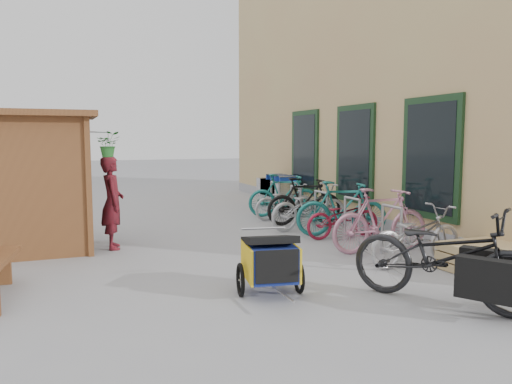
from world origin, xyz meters
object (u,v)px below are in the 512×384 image
object	(u,v)px
shopping_carts	(275,187)
cargo_bike	(446,256)
child_trailer	(270,259)
bike_0	(416,236)
bike_1	(381,220)
kiosk	(25,162)
bike_2	(343,217)
bike_7	(284,195)
person_kiosk	(112,203)
bike_4	(309,207)
bike_6	(285,201)
bike_3	(342,209)
bike_5	(305,201)
pallet_stack	(491,260)

from	to	relation	value
shopping_carts	cargo_bike	world-z (taller)	cargo_bike
child_trailer	cargo_bike	bearing A→B (deg)	-22.84
bike_0	bike_1	world-z (taller)	bike_1
shopping_carts	kiosk	bearing A→B (deg)	-147.83
bike_2	bike_7	distance (m)	2.90
person_kiosk	bike_1	world-z (taller)	person_kiosk
shopping_carts	cargo_bike	distance (m)	8.76
shopping_carts	bike_7	distance (m)	1.94
bike_1	bike_4	bearing A→B (deg)	5.51
bike_6	bike_3	bearing A→B (deg)	176.66
person_kiosk	kiosk	bearing A→B (deg)	85.90
kiosk	bike_3	world-z (taller)	kiosk
shopping_carts	bike_5	world-z (taller)	bike_5
bike_2	bike_5	xyz separation A→B (m)	(0.00, 1.66, 0.12)
bike_1	bike_5	bearing A→B (deg)	1.17
kiosk	child_trailer	xyz separation A→B (m)	(2.97, -3.55, -1.11)
bike_4	bike_6	bearing A→B (deg)	-9.22
bike_4	bike_7	xyz separation A→B (m)	(0.23, 1.83, 0.05)
kiosk	bike_1	xyz separation A→B (m)	(5.63, -2.10, -0.99)
cargo_bike	bike_1	xyz separation A→B (m)	(0.91, 2.58, -0.02)
bike_0	pallet_stack	bearing A→B (deg)	-145.84
kiosk	pallet_stack	world-z (taller)	kiosk
cargo_bike	person_kiosk	xyz separation A→B (m)	(-3.33, 4.54, 0.24)
child_trailer	person_kiosk	bearing A→B (deg)	124.88
shopping_carts	bike_6	distance (m)	2.34
child_trailer	bike_4	distance (m)	4.57
bike_5	bike_6	distance (m)	0.88
bike_4	bike_7	bearing A→B (deg)	-13.07
child_trailer	bike_1	distance (m)	3.03
pallet_stack	shopping_carts	world-z (taller)	shopping_carts
bike_1	bike_4	size ratio (longest dim) A/B	1.00
person_kiosk	bike_3	distance (m)	4.40
bike_1	bike_3	bearing A→B (deg)	-2.69
kiosk	person_kiosk	world-z (taller)	kiosk
cargo_bike	bike_7	bearing A→B (deg)	50.87
bike_2	bike_3	distance (m)	0.25
person_kiosk	bike_0	world-z (taller)	person_kiosk
pallet_stack	cargo_bike	xyz separation A→B (m)	(-1.56, -0.81, 0.37)
cargo_bike	bike_1	distance (m)	2.74
bike_4	cargo_bike	bearing A→B (deg)	165.22
pallet_stack	bike_0	bearing A→B (deg)	129.09
child_trailer	bike_6	bearing A→B (deg)	73.74
child_trailer	bike_3	world-z (taller)	bike_3
shopping_carts	bike_4	xyz separation A→B (m)	(-0.80, -3.69, -0.06)
bike_0	bike_3	world-z (taller)	bike_3
person_kiosk	bike_2	size ratio (longest dim) A/B	1.04
pallet_stack	bike_1	distance (m)	1.92
kiosk	bike_7	xyz separation A→B (m)	(5.71, 2.09, -1.02)
bike_1	bike_4	distance (m)	2.36
child_trailer	person_kiosk	size ratio (longest dim) A/B	0.85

